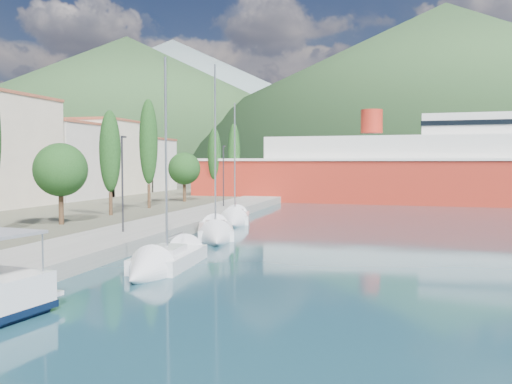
# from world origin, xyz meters

# --- Properties ---
(ground) EXTENTS (1400.00, 1400.00, 0.00)m
(ground) POSITION_xyz_m (0.00, 120.00, 0.00)
(ground) COLOR #1A404D
(quay) EXTENTS (5.00, 88.00, 0.80)m
(quay) POSITION_xyz_m (-9.00, 26.00, 0.40)
(quay) COLOR gray
(quay) RESTS_ON ground
(town_buildings) EXTENTS (9.20, 69.20, 11.30)m
(town_buildings) POSITION_xyz_m (-32.00, 36.91, 5.57)
(town_buildings) COLOR beige
(town_buildings) RESTS_ON land_strip
(tree_row) EXTENTS (3.86, 63.90, 10.67)m
(tree_row) POSITION_xyz_m (-15.74, 31.85, 5.71)
(tree_row) COLOR #47301E
(tree_row) RESTS_ON land_strip
(lamp_posts) EXTENTS (0.15, 47.25, 6.06)m
(lamp_posts) POSITION_xyz_m (-9.00, 14.23, 4.08)
(lamp_posts) COLOR #2D2D33
(lamp_posts) RESTS_ON quay
(sailboat_near) EXTENTS (2.73, 7.93, 11.23)m
(sailboat_near) POSITION_xyz_m (-3.14, 7.06, 0.30)
(sailboat_near) COLOR silver
(sailboat_near) RESTS_ON ground
(sailboat_mid) EXTENTS (5.08, 9.24, 12.89)m
(sailboat_mid) POSITION_xyz_m (-3.91, 18.64, 0.31)
(sailboat_mid) COLOR silver
(sailboat_mid) RESTS_ON ground
(sailboat_far) EXTENTS (4.12, 7.98, 11.22)m
(sailboat_far) POSITION_xyz_m (-5.38, 28.21, 0.31)
(sailboat_far) COLOR silver
(sailboat_far) RESTS_ON ground
(ferry) EXTENTS (65.27, 18.10, 12.81)m
(ferry) POSITION_xyz_m (13.68, 59.12, 3.90)
(ferry) COLOR #AE281A
(ferry) RESTS_ON ground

